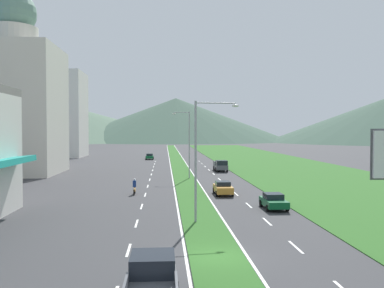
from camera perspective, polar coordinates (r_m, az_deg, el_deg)
name	(u,v)px	position (r m, az deg, el deg)	size (l,w,h in m)	color
ground_plane	(217,257)	(24.71, 3.38, -15.02)	(600.00, 600.00, 0.00)	#38383A
grass_median	(179,167)	(83.83, -1.70, -3.05)	(3.20, 240.00, 0.06)	#2D6023
grass_verge_right	(282,166)	(87.02, 12.00, -2.91)	(24.00, 240.00, 0.06)	#2D6023
lane_dash_left_3	(129,250)	(26.35, -8.54, -13.95)	(0.16, 2.80, 0.01)	silver
lane_dash_left_4	(137,223)	(33.38, -7.48, -10.56)	(0.16, 2.80, 0.01)	silver
lane_dash_left_5	(142,206)	(40.49, -6.80, -8.36)	(0.16, 2.80, 0.01)	silver
lane_dash_left_6	(145,195)	(47.65, -6.33, -6.82)	(0.16, 2.80, 0.01)	silver
lane_dash_left_7	(148,186)	(54.84, -5.98, -5.68)	(0.16, 2.80, 0.01)	silver
lane_dash_left_8	(150,180)	(62.05, -5.72, -4.80)	(0.16, 2.80, 0.01)	silver
lane_dash_left_9	(151,174)	(69.27, -5.51, -4.11)	(0.16, 2.80, 0.01)	silver
lane_dash_left_10	(153,170)	(76.49, -5.34, -3.54)	(0.16, 2.80, 0.01)	silver
lane_dash_left_11	(154,167)	(83.73, -5.20, -3.08)	(0.16, 2.80, 0.01)	silver
lane_dash_left_12	(154,164)	(90.97, -5.08, -2.69)	(0.16, 2.80, 0.01)	silver
lane_dash_left_13	(155,161)	(98.21, -4.98, -2.35)	(0.16, 2.80, 0.01)	silver
lane_dash_right_3	(296,247)	(27.46, 13.81, -13.33)	(0.16, 2.80, 0.01)	silver
lane_dash_right_4	(267,222)	(34.27, 10.09, -10.25)	(0.16, 2.80, 0.01)	silver
lane_dash_right_5	(249,205)	(41.23, 7.65, -8.18)	(0.16, 2.80, 0.01)	silver
lane_dash_right_6	(236,194)	(48.28, 5.94, -6.70)	(0.16, 2.80, 0.01)	silver
lane_dash_right_7	(227,186)	(55.39, 4.67, -5.60)	(0.16, 2.80, 0.01)	silver
lane_dash_right_8	(219,179)	(62.53, 3.70, -4.74)	(0.16, 2.80, 0.01)	silver
lane_dash_right_9	(214,174)	(69.70, 2.93, -4.06)	(0.16, 2.80, 0.01)	silver
lane_dash_right_10	(209,170)	(76.88, 2.30, -3.51)	(0.16, 2.80, 0.01)	silver
lane_dash_right_11	(205,167)	(84.08, 1.78, -3.05)	(0.16, 2.80, 0.01)	silver
lane_dash_right_12	(202,164)	(91.29, 1.34, -2.66)	(0.16, 2.80, 0.01)	silver
lane_dash_right_13	(199,161)	(98.51, 0.97, -2.33)	(0.16, 2.80, 0.01)	silver
edge_line_median_left	(171,167)	(83.78, -2.90, -3.07)	(0.16, 240.00, 0.01)	silver
edge_line_median_right	(188,167)	(83.91, -0.51, -3.06)	(0.16, 240.00, 0.01)	silver
domed_building	(13,99)	(75.96, -22.96, 5.63)	(14.77, 14.77, 30.30)	beige
midrise_colored	(58,115)	(120.50, -17.67, 3.80)	(14.08, 14.08, 22.97)	silver
hill_far_left	(60,122)	(323.01, -17.31, 2.83)	(195.66, 195.66, 26.51)	#516B56
hill_far_center	(176,119)	(296.24, -2.19, 3.32)	(158.56, 158.56, 29.75)	#3D5647
street_lamp_near	(201,152)	(32.83, 1.19, -1.09)	(3.53, 0.54, 9.46)	#99999E
street_lamp_mid	(188,140)	(62.88, -0.60, 0.48)	(2.65, 0.43, 10.00)	#99999E
car_0	(223,188)	(47.41, 4.19, -5.93)	(1.96, 4.11, 1.50)	#C6842D
car_1	(150,156)	(105.02, -5.73, -1.68)	(1.96, 4.07, 1.45)	#0C5128
car_2	(274,201)	(39.58, 10.94, -7.56)	(1.99, 4.04, 1.42)	#0C5128
pickup_truck_1	(221,166)	(74.46, 3.89, -2.93)	(2.18, 5.40, 2.00)	#515459
motorcycle_rider	(134,188)	(48.00, -7.76, -5.87)	(0.36, 2.00, 1.80)	black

